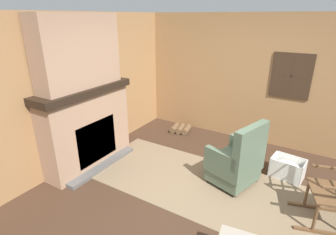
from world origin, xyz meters
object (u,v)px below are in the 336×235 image
(armchair, at_px, (237,162))
(storage_case, at_px, (96,78))
(firewood_stack, at_px, (180,129))
(decorative_plate_on_mantel, at_px, (80,78))
(laundry_basket, at_px, (287,168))
(oil_lamp_vase, at_px, (66,83))

(armchair, distance_m, storage_case, 2.60)
(firewood_stack, distance_m, decorative_plate_on_mantel, 2.51)
(firewood_stack, relative_size, storage_case, 1.77)
(storage_case, bearing_deg, firewood_stack, 65.54)
(decorative_plate_on_mantel, bearing_deg, laundry_basket, 22.80)
(firewood_stack, height_order, decorative_plate_on_mantel, decorative_plate_on_mantel)
(decorative_plate_on_mantel, bearing_deg, storage_case, 86.37)
(storage_case, bearing_deg, laundry_basket, 17.60)
(oil_lamp_vase, xyz_separation_m, storage_case, (0.00, 0.59, -0.04))
(laundry_basket, bearing_deg, armchair, -137.60)
(armchair, height_order, oil_lamp_vase, oil_lamp_vase)
(firewood_stack, height_order, storage_case, storage_case)
(oil_lamp_vase, bearing_deg, decorative_plate_on_mantel, 94.26)
(armchair, relative_size, storage_case, 3.87)
(armchair, xyz_separation_m, laundry_basket, (0.64, 0.59, -0.21))
(armchair, xyz_separation_m, decorative_plate_on_mantel, (-2.37, -0.68, 1.12))
(storage_case, relative_size, decorative_plate_on_mantel, 0.93)
(laundry_basket, bearing_deg, decorative_plate_on_mantel, -157.20)
(armchair, bearing_deg, oil_lamp_vase, 38.98)
(laundry_basket, bearing_deg, oil_lamp_vase, -152.84)
(laundry_basket, bearing_deg, firewood_stack, 163.74)
(laundry_basket, bearing_deg, storage_case, -162.40)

